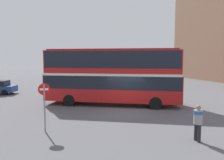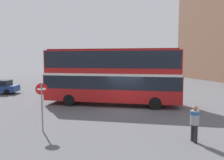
{
  "view_description": "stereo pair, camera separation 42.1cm",
  "coord_description": "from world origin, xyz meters",
  "views": [
    {
      "loc": [
        -5.54,
        -15.72,
        3.87
      ],
      "look_at": [
        -0.5,
        1.75,
        2.1
      ],
      "focal_mm": 35.0,
      "sensor_mm": 36.0,
      "label": 1
    },
    {
      "loc": [
        -5.13,
        -15.83,
        3.87
      ],
      "look_at": [
        -0.5,
        1.75,
        2.1
      ],
      "focal_mm": 35.0,
      "sensor_mm": 36.0,
      "label": 2
    }
  ],
  "objects": [
    {
      "name": "pedestrian_foreground",
      "position": [
        1.08,
        -7.27,
        1.06
      ],
      "size": [
        0.44,
        0.44,
        1.73
      ],
      "rotation": [
        0.0,
        0.0,
        3.1
      ],
      "color": "#232328",
      "rests_on": "ground_plane"
    },
    {
      "name": "no_entry_sign",
      "position": [
        -5.82,
        -3.9,
        1.74
      ],
      "size": [
        0.62,
        0.08,
        2.6
      ],
      "color": "gray",
      "rests_on": "ground_plane"
    },
    {
      "name": "double_decker_bus",
      "position": [
        -0.5,
        1.75,
        2.67
      ],
      "size": [
        11.17,
        7.07,
        4.67
      ],
      "rotation": [
        0.0,
        0.0,
        -0.44
      ],
      "color": "red",
      "rests_on": "ground_plane"
    },
    {
      "name": "ground_plane",
      "position": [
        0.0,
        0.0,
        0.0
      ],
      "size": [
        240.0,
        240.0,
        0.0
      ],
      "primitive_type": "plane",
      "color": "#5B5B60"
    },
    {
      "name": "parked_car_kerb_near",
      "position": [
        -3.5,
        12.1,
        0.77
      ],
      "size": [
        4.34,
        2.53,
        1.51
      ],
      "rotation": [
        0.0,
        0.0,
        0.2
      ],
      "color": "silver",
      "rests_on": "ground_plane"
    }
  ]
}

